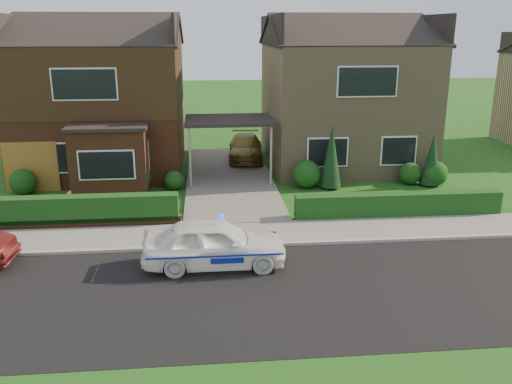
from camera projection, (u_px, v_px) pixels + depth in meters
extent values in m
plane|color=#144612|center=(251.00, 293.00, 13.94)|extent=(120.00, 120.00, 0.00)
cube|color=black|center=(251.00, 293.00, 13.94)|extent=(60.00, 6.00, 0.02)
cube|color=#9E9993|center=(242.00, 246.00, 16.83)|extent=(60.00, 0.16, 0.12)
cube|color=slate|center=(240.00, 234.00, 17.83)|extent=(60.00, 2.00, 0.10)
cube|color=#666059|center=(230.00, 178.00, 24.40)|extent=(3.80, 12.00, 0.12)
cube|color=brown|center=(105.00, 108.00, 25.90)|extent=(7.20, 8.00, 5.80)
cube|color=white|center=(52.00, 158.00, 22.36)|extent=(1.80, 0.08, 1.30)
cube|color=white|center=(130.00, 157.00, 22.65)|extent=(1.60, 0.08, 1.30)
cube|color=white|center=(84.00, 84.00, 21.64)|extent=(2.60, 0.08, 1.30)
cube|color=black|center=(102.00, 77.00, 25.48)|extent=(7.26, 8.06, 2.90)
cube|color=brown|center=(110.00, 162.00, 21.96)|extent=(3.00, 1.40, 2.70)
cube|color=black|center=(107.00, 127.00, 21.54)|extent=(3.20, 1.60, 0.14)
cube|color=#967E5C|center=(342.00, 105.00, 26.97)|extent=(7.20, 8.00, 5.80)
cube|color=white|center=(328.00, 152.00, 23.43)|extent=(1.80, 0.08, 1.30)
cube|color=white|center=(398.00, 151.00, 23.73)|extent=(1.60, 0.08, 1.30)
cube|color=white|center=(367.00, 82.00, 22.71)|extent=(2.60, 0.08, 1.30)
cube|color=black|center=(229.00, 120.00, 23.64)|extent=(3.80, 3.00, 0.14)
cylinder|color=gray|center=(190.00, 158.00, 22.54)|extent=(0.10, 0.10, 2.70)
cylinder|color=gray|center=(271.00, 157.00, 22.85)|extent=(0.10, 0.10, 2.70)
cube|color=brown|center=(31.00, 167.00, 22.37)|extent=(2.20, 0.10, 2.10)
cube|color=brown|center=(68.00, 224.00, 18.40)|extent=(7.70, 0.25, 0.36)
cube|color=#133711|center=(69.00, 227.00, 18.60)|extent=(7.50, 0.55, 0.90)
cube|color=#133711|center=(397.00, 217.00, 19.58)|extent=(7.50, 0.55, 0.80)
sphere|color=#133711|center=(23.00, 182.00, 22.05)|extent=(1.08, 1.08, 1.08)
sphere|color=#133711|center=(134.00, 178.00, 22.24)|extent=(1.32, 1.32, 1.32)
sphere|color=#133711|center=(174.00, 180.00, 22.74)|extent=(0.84, 0.84, 0.84)
sphere|color=#133711|center=(306.00, 174.00, 23.02)|extent=(1.20, 1.20, 1.20)
sphere|color=#133711|center=(410.00, 174.00, 23.57)|extent=(0.96, 0.96, 0.96)
sphere|color=#133711|center=(435.00, 173.00, 23.36)|extent=(1.08, 1.08, 1.08)
cone|color=black|center=(331.00, 159.00, 22.72)|extent=(0.90, 0.90, 2.60)
cone|color=black|center=(432.00, 161.00, 23.18)|extent=(0.90, 0.90, 2.20)
imported|color=white|center=(214.00, 244.00, 15.34)|extent=(1.64, 4.06, 1.38)
sphere|color=#193FF2|center=(221.00, 218.00, 15.14)|extent=(0.17, 0.17, 0.17)
cube|color=navy|center=(215.00, 257.00, 14.58)|extent=(3.73, 0.01, 0.05)
cube|color=navy|center=(214.00, 235.00, 16.14)|extent=(3.73, 0.01, 0.05)
ellipsoid|color=black|center=(173.00, 237.00, 15.06)|extent=(0.22, 0.17, 0.21)
sphere|color=white|center=(174.00, 238.00, 15.01)|extent=(0.11, 0.11, 0.11)
sphere|color=black|center=(174.00, 233.00, 15.01)|extent=(0.13, 0.13, 0.13)
cone|color=black|center=(172.00, 231.00, 14.99)|extent=(0.04, 0.04, 0.05)
cone|color=black|center=(175.00, 231.00, 15.00)|extent=(0.04, 0.04, 0.05)
imported|color=olive|center=(246.00, 147.00, 27.64)|extent=(1.96, 4.22, 1.19)
imported|color=gray|center=(77.00, 189.00, 21.84)|extent=(0.40, 0.33, 0.66)
imported|color=gray|center=(67.00, 199.00, 20.53)|extent=(0.46, 0.44, 0.66)
imported|color=gray|center=(167.00, 209.00, 19.32)|extent=(0.44, 0.44, 0.71)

